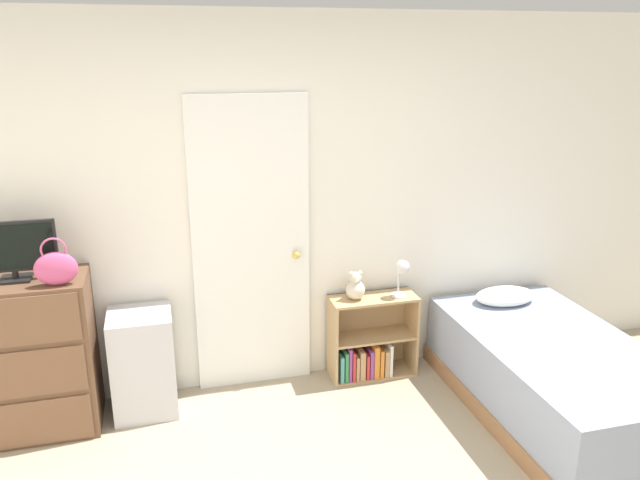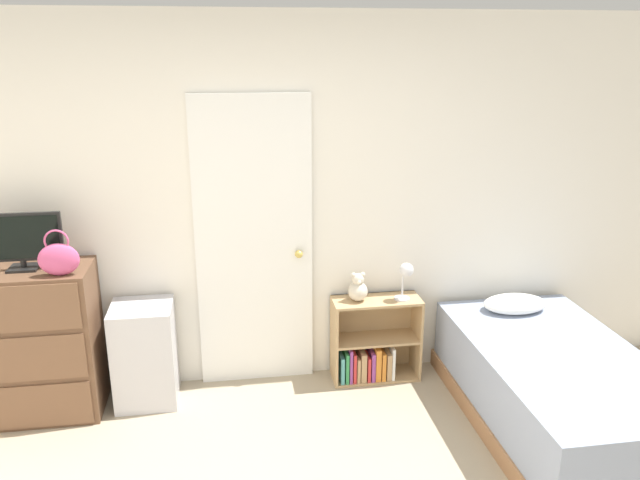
% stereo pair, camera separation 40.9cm
% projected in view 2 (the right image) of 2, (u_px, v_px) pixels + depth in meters
% --- Properties ---
extents(wall_back, '(10.00, 0.06, 2.55)m').
position_uv_depth(wall_back, '(271.00, 206.00, 4.26)').
color(wall_back, white).
rests_on(wall_back, ground_plane).
extents(door_closed, '(0.80, 0.09, 2.04)m').
position_uv_depth(door_closed, '(254.00, 245.00, 4.27)').
color(door_closed, white).
rests_on(door_closed, ground_plane).
extents(dresser, '(0.80, 0.46, 1.00)m').
position_uv_depth(dresser, '(33.00, 343.00, 4.00)').
color(dresser, brown).
rests_on(dresser, ground_plane).
extents(tv, '(0.50, 0.16, 0.36)m').
position_uv_depth(tv, '(20.00, 240.00, 3.81)').
color(tv, black).
rests_on(tv, dresser).
extents(handbag, '(0.24, 0.10, 0.29)m').
position_uv_depth(handbag, '(59.00, 259.00, 3.72)').
color(handbag, '#C64C7F').
rests_on(handbag, dresser).
extents(storage_bin, '(0.40, 0.38, 0.69)m').
position_uv_depth(storage_bin, '(145.00, 354.00, 4.18)').
color(storage_bin, silver).
rests_on(storage_bin, ground_plane).
extents(bookshelf, '(0.63, 0.26, 0.61)m').
position_uv_depth(bookshelf, '(371.00, 348.00, 4.50)').
color(bookshelf, tan).
rests_on(bookshelf, ground_plane).
extents(teddy_bear, '(0.14, 0.14, 0.21)m').
position_uv_depth(teddy_bear, '(358.00, 289.00, 4.35)').
color(teddy_bear, beige).
rests_on(teddy_bear, bookshelf).
extents(desk_lamp, '(0.12, 0.12, 0.27)m').
position_uv_depth(desk_lamp, '(406.00, 274.00, 4.33)').
color(desk_lamp, silver).
rests_on(desk_lamp, bookshelf).
extents(bed, '(1.02, 1.83, 0.63)m').
position_uv_depth(bed, '(557.00, 389.00, 3.91)').
color(bed, '#996B47').
rests_on(bed, ground_plane).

